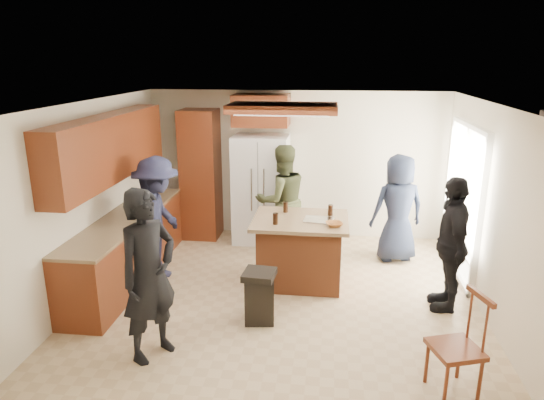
# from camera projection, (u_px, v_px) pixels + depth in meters

# --- Properties ---
(person_front_left) EXTENTS (0.76, 0.82, 1.82)m
(person_front_left) POSITION_uv_depth(u_px,v_px,m) (149.00, 275.00, 4.88)
(person_front_left) COLOR black
(person_front_left) RESTS_ON ground
(person_behind_left) EXTENTS (1.00, 0.85, 1.75)m
(person_behind_left) POSITION_uv_depth(u_px,v_px,m) (282.00, 200.00, 7.57)
(person_behind_left) COLOR #3D4327
(person_behind_left) RESTS_ON ground
(person_behind_right) EXTENTS (0.92, 0.73, 1.65)m
(person_behind_right) POSITION_uv_depth(u_px,v_px,m) (398.00, 208.00, 7.32)
(person_behind_right) COLOR #192032
(person_behind_right) RESTS_ON ground
(person_side_right) EXTENTS (0.55, 1.01, 1.69)m
(person_side_right) POSITION_uv_depth(u_px,v_px,m) (451.00, 244.00, 5.88)
(person_side_right) COLOR black
(person_side_right) RESTS_ON ground
(person_counter) EXTENTS (0.55, 1.15, 1.76)m
(person_counter) POSITION_uv_depth(u_px,v_px,m) (158.00, 220.00, 6.64)
(person_counter) COLOR #1C1E38
(person_counter) RESTS_ON ground
(left_cabinetry) EXTENTS (0.64, 3.00, 2.30)m
(left_cabinetry) POSITION_uv_depth(u_px,v_px,m) (121.00, 214.00, 6.65)
(left_cabinetry) COLOR maroon
(left_cabinetry) RESTS_ON ground
(back_wall_units) EXTENTS (1.80, 0.60, 2.45)m
(back_wall_units) POSITION_uv_depth(u_px,v_px,m) (216.00, 159.00, 8.14)
(back_wall_units) COLOR maroon
(back_wall_units) RESTS_ON ground
(refrigerator) EXTENTS (0.90, 0.76, 1.80)m
(refrigerator) POSITION_uv_depth(u_px,v_px,m) (261.00, 189.00, 8.11)
(refrigerator) COLOR white
(refrigerator) RESTS_ON ground
(kitchen_island) EXTENTS (1.28, 1.03, 0.93)m
(kitchen_island) POSITION_uv_depth(u_px,v_px,m) (300.00, 250.00, 6.66)
(kitchen_island) COLOR brown
(kitchen_island) RESTS_ON ground
(island_items) EXTENTS (0.93, 0.69, 0.15)m
(island_items) POSITION_uv_depth(u_px,v_px,m) (317.00, 219.00, 6.41)
(island_items) COLOR silver
(island_items) RESTS_ON kitchen_island
(trash_bin) EXTENTS (0.39, 0.39, 0.63)m
(trash_bin) POSITION_uv_depth(u_px,v_px,m) (259.00, 296.00, 5.71)
(trash_bin) COLOR black
(trash_bin) RESTS_ON ground
(spindle_chair) EXTENTS (0.53, 0.53, 0.99)m
(spindle_chair) POSITION_uv_depth(u_px,v_px,m) (457.00, 349.00, 4.44)
(spindle_chair) COLOR maroon
(spindle_chair) RESTS_ON ground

